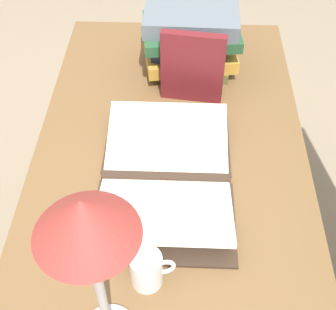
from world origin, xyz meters
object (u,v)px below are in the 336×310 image
object	(u,v)px
open_book	(166,175)
book_standing_upright	(192,68)
book_stack_tall	(191,41)
coffee_mug	(147,270)
reading_lamp	(87,234)

from	to	relation	value
open_book	book_standing_upright	distance (m)	0.36
open_book	book_standing_upright	xyz separation A→B (m)	(0.34, -0.07, 0.10)
book_stack_tall	coffee_mug	size ratio (longest dim) A/B	3.14
reading_lamp	coffee_mug	xyz separation A→B (m)	(0.12, -0.07, -0.33)
book_stack_tall	reading_lamp	xyz separation A→B (m)	(-0.91, 0.16, 0.26)
open_book	reading_lamp	bearing A→B (deg)	166.34
book_standing_upright	reading_lamp	world-z (taller)	reading_lamp
open_book	coffee_mug	bearing A→B (deg)	174.24
book_stack_tall	coffee_mug	xyz separation A→B (m)	(-0.79, 0.09, -0.07)
reading_lamp	coffee_mug	distance (m)	0.36
book_stack_tall	book_standing_upright	distance (m)	0.15
reading_lamp	coffee_mug	bearing A→B (deg)	-30.02
open_book	book_stack_tall	bearing A→B (deg)	-7.26
open_book	reading_lamp	xyz separation A→B (m)	(-0.42, 0.10, 0.35)
book_standing_upright	book_stack_tall	bearing A→B (deg)	9.90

